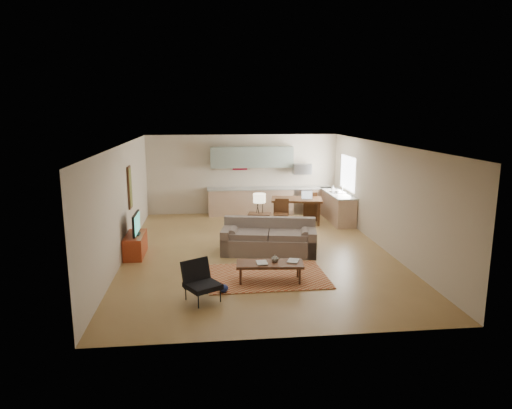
{
  "coord_description": "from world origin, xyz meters",
  "views": [
    {
      "loc": [
        -1.23,
        -11.0,
        3.5
      ],
      "look_at": [
        0.0,
        0.3,
        1.15
      ],
      "focal_mm": 32.0,
      "sensor_mm": 36.0,
      "label": 1
    }
  ],
  "objects": [
    {
      "name": "tv",
      "position": [
        -2.97,
        -0.0,
        0.8
      ],
      "size": [
        0.09,
        0.88,
        0.53
      ],
      "primitive_type": null,
      "color": "black",
      "rests_on": "tv_credenza"
    },
    {
      "name": "wall_art_left",
      "position": [
        -3.21,
        0.9,
        1.55
      ],
      "size": [
        0.06,
        0.42,
        1.1
      ],
      "primitive_type": null,
      "color": "olive",
      "rests_on": "room"
    },
    {
      "name": "coffee_table",
      "position": [
        0.03,
        -2.1,
        0.21
      ],
      "size": [
        1.43,
        0.68,
        0.42
      ],
      "primitive_type": null,
      "rotation": [
        0.0,
        0.0,
        -0.09
      ],
      "color": "#472819",
      "rests_on": "floor"
    },
    {
      "name": "rug",
      "position": [
        0.01,
        -1.81,
        0.01
      ],
      "size": [
        2.57,
        1.81,
        0.02
      ],
      "primitive_type": "cube",
      "rotation": [
        0.0,
        0.0,
        0.02
      ],
      "color": "#97331A",
      "rests_on": "floor"
    },
    {
      "name": "dining_chair_far",
      "position": [
        2.13,
        3.4,
        0.46
      ],
      "size": [
        0.52,
        0.54,
        0.92
      ],
      "primitive_type": null,
      "rotation": [
        0.0,
        0.0,
        2.94
      ],
      "color": "#3B2111",
      "rests_on": "floor"
    },
    {
      "name": "kitchen_counter_back",
      "position": [
        0.9,
        4.18,
        0.46
      ],
      "size": [
        4.26,
        0.64,
        0.92
      ],
      "primitive_type": null,
      "color": "tan",
      "rests_on": "ground"
    },
    {
      "name": "kitchen_counter_right",
      "position": [
        2.93,
        3.0,
        0.46
      ],
      "size": [
        0.64,
        2.26,
        0.92
      ],
      "primitive_type": null,
      "color": "tan",
      "rests_on": "ground"
    },
    {
      "name": "soap_bottle",
      "position": [
        2.83,
        3.21,
        1.02
      ],
      "size": [
        0.1,
        0.1,
        0.19
      ],
      "primitive_type": "imported",
      "rotation": [
        0.0,
        0.0,
        -0.07
      ],
      "color": "beige",
      "rests_on": "kitchen_counter_right"
    },
    {
      "name": "dining_chair_near",
      "position": [
        0.98,
        2.22,
        0.44
      ],
      "size": [
        0.51,
        0.53,
        0.88
      ],
      "primitive_type": null,
      "rotation": [
        0.0,
        0.0,
        -0.24
      ],
      "color": "#3B2111",
      "rests_on": "floor"
    },
    {
      "name": "dining_table",
      "position": [
        1.55,
        2.81,
        0.4
      ],
      "size": [
        1.69,
        1.15,
        0.79
      ],
      "primitive_type": null,
      "rotation": [
        0.0,
        0.0,
        -0.17
      ],
      "color": "#3B2111",
      "rests_on": "floor"
    },
    {
      "name": "book_a",
      "position": [
        -0.25,
        -2.13,
        0.43
      ],
      "size": [
        0.24,
        0.31,
        0.03
      ],
      "primitive_type": "imported",
      "rotation": [
        0.0,
        0.0,
        0.03
      ],
      "color": "maroon",
      "rests_on": "coffee_table"
    },
    {
      "name": "triptych",
      "position": [
        -0.1,
        4.47,
        1.75
      ],
      "size": [
        1.7,
        0.04,
        0.5
      ],
      "primitive_type": null,
      "color": "beige",
      "rests_on": "room"
    },
    {
      "name": "console_table",
      "position": [
        0.19,
        1.21,
        0.36
      ],
      "size": [
        0.69,
        0.54,
        0.71
      ],
      "primitive_type": null,
      "rotation": [
        0.0,
        0.0,
        -0.23
      ],
      "color": "#3B2111",
      "rests_on": "floor"
    },
    {
      "name": "room",
      "position": [
        0.0,
        0.0,
        1.35
      ],
      "size": [
        9.0,
        9.0,
        9.0
      ],
      "color": "olive",
      "rests_on": "ground"
    },
    {
      "name": "kitchen_range",
      "position": [
        2.0,
        4.18,
        0.45
      ],
      "size": [
        0.62,
        0.62,
        0.9
      ],
      "primitive_type": "cube",
      "color": "#A5A8AD",
      "rests_on": "ground"
    },
    {
      "name": "book_b",
      "position": [
        0.42,
        -2.03,
        0.42
      ],
      "size": [
        0.42,
        0.45,
        0.02
      ],
      "primitive_type": "imported",
      "rotation": [
        0.0,
        0.0,
        -0.36
      ],
      "color": "navy",
      "rests_on": "coffee_table"
    },
    {
      "name": "window_right",
      "position": [
        3.23,
        3.0,
        1.55
      ],
      "size": [
        0.02,
        1.4,
        1.05
      ],
      "primitive_type": "cube",
      "color": "white",
      "rests_on": "room"
    },
    {
      "name": "armchair",
      "position": [
        -1.35,
        -2.94,
        0.38
      ],
      "size": [
        0.9,
        0.9,
        0.75
      ],
      "primitive_type": null,
      "rotation": [
        0.0,
        0.0,
        0.54
      ],
      "color": "black",
      "rests_on": "floor"
    },
    {
      "name": "table_lamp",
      "position": [
        0.19,
        1.21,
        1.0
      ],
      "size": [
        0.38,
        0.38,
        0.57
      ],
      "primitive_type": null,
      "rotation": [
        0.0,
        0.0,
        -0.12
      ],
      "color": "beige",
      "rests_on": "console_table"
    },
    {
      "name": "upper_cabinets",
      "position": [
        0.3,
        4.33,
        1.95
      ],
      "size": [
        2.8,
        0.34,
        0.7
      ],
      "primitive_type": "cube",
      "color": "gray",
      "rests_on": "room"
    },
    {
      "name": "tv_credenza",
      "position": [
        -3.01,
        -0.0,
        0.27
      ],
      "size": [
        0.44,
        1.15,
        0.53
      ],
      "primitive_type": null,
      "color": "maroon",
      "rests_on": "floor"
    },
    {
      "name": "laptop",
      "position": [
        1.87,
        2.7,
        0.92
      ],
      "size": [
        0.36,
        0.29,
        0.25
      ],
      "primitive_type": null,
      "rotation": [
        0.0,
        0.0,
        -0.13
      ],
      "color": "#A5A8AD",
      "rests_on": "dining_table"
    },
    {
      "name": "sofa",
      "position": [
        0.27,
        -0.18,
        0.42
      ],
      "size": [
        2.58,
        1.48,
        0.84
      ],
      "primitive_type": null,
      "rotation": [
        0.0,
        0.0,
        -0.19
      ],
      "color": "#6A5B52",
      "rests_on": "floor"
    },
    {
      "name": "kitchen_microwave",
      "position": [
        2.0,
        4.2,
        1.55
      ],
      "size": [
        0.62,
        0.4,
        0.35
      ],
      "primitive_type": "cube",
      "color": "#A5A8AD",
      "rests_on": "room"
    },
    {
      "name": "vase",
      "position": [
        0.14,
        -2.06,
        0.49
      ],
      "size": [
        0.17,
        0.17,
        0.16
      ],
      "primitive_type": "imported",
      "rotation": [
        0.0,
        0.0,
        0.05
      ],
      "color": "black",
      "rests_on": "coffee_table"
    }
  ]
}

